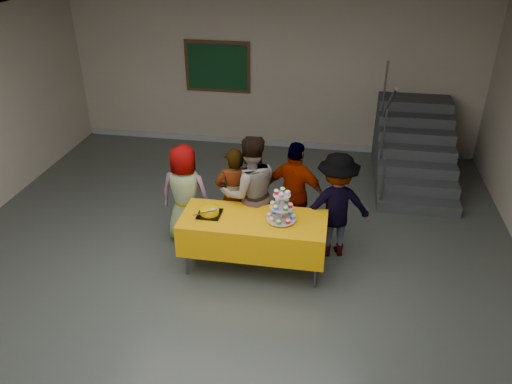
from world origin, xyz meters
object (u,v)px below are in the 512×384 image
at_px(schoolchild_c, 250,193).
at_px(schoolchild_d, 295,194).
at_px(noticeboard, 217,67).
at_px(bake_table, 253,233).
at_px(schoolchild_e, 336,206).
at_px(bear_cake, 209,211).
at_px(schoolchild_b, 234,196).
at_px(schoolchild_a, 185,194).
at_px(staircase, 412,149).
at_px(cupcake_stand, 281,209).

height_order(schoolchild_c, schoolchild_d, schoolchild_c).
xyz_separation_m(schoolchild_c, noticeboard, (-1.30, 3.58, 0.76)).
relative_size(bake_table, schoolchild_e, 1.24).
relative_size(bear_cake, schoolchild_b, 0.25).
height_order(schoolchild_a, schoolchild_c, schoolchild_c).
relative_size(schoolchild_b, staircase, 0.60).
bearing_deg(cupcake_stand, schoolchild_b, 140.80).
bearing_deg(schoolchild_b, schoolchild_d, 171.05).
bearing_deg(schoolchild_e, schoolchild_a, -13.44).
xyz_separation_m(bake_table, noticeboard, (-1.44, 4.13, 1.04)).
relative_size(bake_table, cupcake_stand, 4.22).
distance_m(bear_cake, staircase, 4.41).
distance_m(schoolchild_b, noticeboard, 3.77).
distance_m(schoolchild_b, schoolchild_e, 1.41).
bearing_deg(schoolchild_c, staircase, -155.44).
bearing_deg(schoolchild_b, cupcake_stand, 124.31).
distance_m(bake_table, schoolchild_e, 1.18).
relative_size(bear_cake, schoolchild_c, 0.21).
bearing_deg(noticeboard, staircase, -12.45).
xyz_separation_m(schoolchild_c, schoolchild_d, (0.61, 0.18, -0.06)).
bearing_deg(schoolchild_d, cupcake_stand, 96.96).
height_order(schoolchild_a, schoolchild_d, schoolchild_d).
bearing_deg(schoolchild_e, bake_table, 14.18).
relative_size(schoolchild_a, schoolchild_e, 0.97).
height_order(cupcake_stand, staircase, staircase).
bearing_deg(schoolchild_c, noticeboard, -93.34).
relative_size(schoolchild_c, schoolchild_d, 1.08).
bearing_deg(schoolchild_a, schoolchild_b, -171.84).
relative_size(bear_cake, schoolchild_e, 0.24).
bearing_deg(bake_table, schoolchild_e, 27.56).
height_order(schoolchild_a, schoolchild_b, schoolchild_a).
xyz_separation_m(schoolchild_d, schoolchild_e, (0.57, -0.19, -0.02)).
height_order(cupcake_stand, noticeboard, noticeboard).
distance_m(bake_table, noticeboard, 4.49).
relative_size(schoolchild_b, schoolchild_e, 0.96).
xyz_separation_m(cupcake_stand, schoolchild_c, (-0.50, 0.53, -0.11)).
bearing_deg(bear_cake, staircase, 48.40).
xyz_separation_m(schoolchild_e, staircase, (1.31, 2.75, -0.27)).
relative_size(schoolchild_c, noticeboard, 1.29).
relative_size(bake_table, schoolchild_c, 1.12).
bearing_deg(schoolchild_e, schoolchild_b, -16.47).
bearing_deg(staircase, schoolchild_a, -141.16).
bearing_deg(schoolchild_d, schoolchild_b, 23.06).
xyz_separation_m(bake_table, schoolchild_b, (-0.38, 0.61, 0.17)).
distance_m(cupcake_stand, noticeboard, 4.54).
distance_m(schoolchild_b, staircase, 3.83).
bearing_deg(cupcake_stand, staircase, 58.77).
distance_m(bake_table, schoolchild_b, 0.74).
xyz_separation_m(bake_table, schoolchild_e, (1.03, 0.54, 0.20)).
xyz_separation_m(schoolchild_a, schoolchild_d, (1.54, 0.19, 0.04)).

